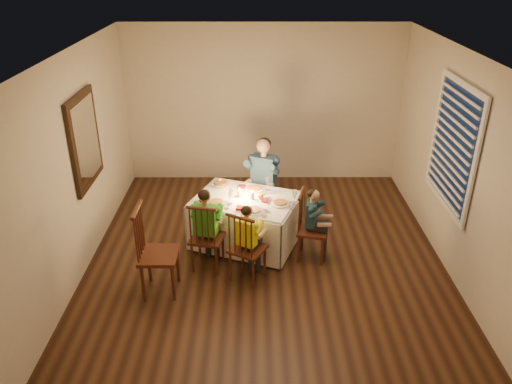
{
  "coord_description": "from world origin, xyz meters",
  "views": [
    {
      "loc": [
        -0.14,
        -5.44,
        3.61
      ],
      "look_at": [
        -0.13,
        0.15,
        0.87
      ],
      "focal_mm": 35.0,
      "sensor_mm": 36.0,
      "label": 1
    }
  ],
  "objects_px": {
    "adult": "(263,218)",
    "chair_end": "(311,257)",
    "chair_extra": "(162,290)",
    "child_yellow": "(248,277)",
    "child_teal": "(311,257)",
    "dining_table": "(245,211)",
    "chair_near_left": "(208,266)",
    "chair_adult": "(263,218)",
    "child_green": "(208,266)",
    "serving_bowl": "(221,185)",
    "chair_near_right": "(248,277)"
  },
  "relations": [
    {
      "from": "chair_near_left",
      "to": "chair_end",
      "type": "distance_m",
      "value": 1.33
    },
    {
      "from": "child_yellow",
      "to": "serving_bowl",
      "type": "xyz_separation_m",
      "value": [
        -0.38,
        1.14,
        0.71
      ]
    },
    {
      "from": "child_green",
      "to": "dining_table",
      "type": "bearing_deg",
      "value": -117.67
    },
    {
      "from": "chair_near_right",
      "to": "chair_extra",
      "type": "xyz_separation_m",
      "value": [
        -1.0,
        -0.24,
        0.0
      ]
    },
    {
      "from": "chair_end",
      "to": "chair_near_right",
      "type": "bearing_deg",
      "value": 130.73
    },
    {
      "from": "serving_bowl",
      "to": "chair_adult",
      "type": "bearing_deg",
      "value": 30.76
    },
    {
      "from": "child_yellow",
      "to": "dining_table",
      "type": "bearing_deg",
      "value": -58.38
    },
    {
      "from": "chair_adult",
      "to": "child_green",
      "type": "bearing_deg",
      "value": -97.3
    },
    {
      "from": "dining_table",
      "to": "adult",
      "type": "bearing_deg",
      "value": 91.42
    },
    {
      "from": "chair_near_left",
      "to": "chair_extra",
      "type": "height_order",
      "value": "chair_extra"
    },
    {
      "from": "dining_table",
      "to": "child_yellow",
      "type": "height_order",
      "value": "dining_table"
    },
    {
      "from": "chair_extra",
      "to": "chair_end",
      "type": "bearing_deg",
      "value": -69.42
    },
    {
      "from": "chair_adult",
      "to": "child_teal",
      "type": "xyz_separation_m",
      "value": [
        0.61,
        -1.05,
        0.0
      ]
    },
    {
      "from": "child_yellow",
      "to": "child_teal",
      "type": "height_order",
      "value": "child_yellow"
    },
    {
      "from": "chair_near_right",
      "to": "chair_near_left",
      "type": "bearing_deg",
      "value": 3.46
    },
    {
      "from": "dining_table",
      "to": "child_teal",
      "type": "relative_size",
      "value": 1.61
    },
    {
      "from": "child_green",
      "to": "child_yellow",
      "type": "xyz_separation_m",
      "value": [
        0.5,
        -0.24,
        0.0
      ]
    },
    {
      "from": "chair_adult",
      "to": "chair_end",
      "type": "height_order",
      "value": "same"
    },
    {
      "from": "adult",
      "to": "child_green",
      "type": "distance_m",
      "value": 1.43
    },
    {
      "from": "serving_bowl",
      "to": "child_yellow",
      "type": "bearing_deg",
      "value": -71.82
    },
    {
      "from": "chair_extra",
      "to": "child_teal",
      "type": "bearing_deg",
      "value": -69.42
    },
    {
      "from": "chair_end",
      "to": "child_yellow",
      "type": "xyz_separation_m",
      "value": [
        -0.82,
        -0.44,
        0.0
      ]
    },
    {
      "from": "child_teal",
      "to": "serving_bowl",
      "type": "bearing_deg",
      "value": 71.92
    },
    {
      "from": "adult",
      "to": "chair_end",
      "type": "bearing_deg",
      "value": -37.7
    },
    {
      "from": "chair_near_right",
      "to": "chair_end",
      "type": "bearing_deg",
      "value": -123.0
    },
    {
      "from": "chair_end",
      "to": "adult",
      "type": "relative_size",
      "value": 0.75
    },
    {
      "from": "chair_extra",
      "to": "child_yellow",
      "type": "xyz_separation_m",
      "value": [
        1.0,
        0.24,
        0.0
      ]
    },
    {
      "from": "serving_bowl",
      "to": "dining_table",
      "type": "bearing_deg",
      "value": -45.9
    },
    {
      "from": "chair_extra",
      "to": "child_teal",
      "type": "xyz_separation_m",
      "value": [
        1.82,
        0.68,
        0.0
      ]
    },
    {
      "from": "adult",
      "to": "child_yellow",
      "type": "height_order",
      "value": "adult"
    },
    {
      "from": "chair_end",
      "to": "chair_extra",
      "type": "distance_m",
      "value": 1.94
    },
    {
      "from": "chair_end",
      "to": "child_yellow",
      "type": "bearing_deg",
      "value": 130.73
    },
    {
      "from": "chair_near_left",
      "to": "adult",
      "type": "xyz_separation_m",
      "value": [
        0.7,
        1.25,
        0.0
      ]
    },
    {
      "from": "chair_extra",
      "to": "adult",
      "type": "xyz_separation_m",
      "value": [
        1.21,
        1.73,
        0.0
      ]
    },
    {
      "from": "chair_adult",
      "to": "serving_bowl",
      "type": "height_order",
      "value": "serving_bowl"
    },
    {
      "from": "adult",
      "to": "child_teal",
      "type": "xyz_separation_m",
      "value": [
        0.61,
        -1.05,
        0.0
      ]
    },
    {
      "from": "child_yellow",
      "to": "child_teal",
      "type": "distance_m",
      "value": 0.92
    },
    {
      "from": "dining_table",
      "to": "chair_end",
      "type": "height_order",
      "value": "dining_table"
    },
    {
      "from": "chair_end",
      "to": "chair_near_left",
      "type": "bearing_deg",
      "value": 111.16
    },
    {
      "from": "chair_adult",
      "to": "child_teal",
      "type": "relative_size",
      "value": 0.95
    },
    {
      "from": "dining_table",
      "to": "adult",
      "type": "distance_m",
      "value": 0.88
    },
    {
      "from": "chair_adult",
      "to": "chair_extra",
      "type": "relative_size",
      "value": 0.85
    },
    {
      "from": "chair_near_right",
      "to": "child_green",
      "type": "distance_m",
      "value": 0.55
    },
    {
      "from": "chair_near_left",
      "to": "chair_end",
      "type": "relative_size",
      "value": 1.0
    },
    {
      "from": "chair_extra",
      "to": "serving_bowl",
      "type": "relative_size",
      "value": 4.8
    },
    {
      "from": "dining_table",
      "to": "chair_near_left",
      "type": "distance_m",
      "value": 0.87
    },
    {
      "from": "adult",
      "to": "child_yellow",
      "type": "distance_m",
      "value": 1.5
    },
    {
      "from": "child_green",
      "to": "chair_end",
      "type": "bearing_deg",
      "value": -159.39
    },
    {
      "from": "chair_adult",
      "to": "chair_end",
      "type": "relative_size",
      "value": 1.0
    },
    {
      "from": "chair_end",
      "to": "chair_extra",
      "type": "height_order",
      "value": "chair_extra"
    }
  ]
}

